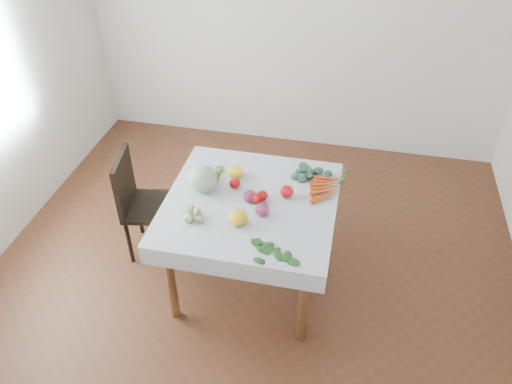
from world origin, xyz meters
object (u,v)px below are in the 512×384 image
heirloom_back (235,172)px  carrot_bunch (327,188)px  chair (140,199)px  cabbage (202,179)px  table (251,213)px

heirloom_back → carrot_bunch: heirloom_back is taller
chair → cabbage: (0.54, -0.10, 0.35)m
cabbage → heirloom_back: bearing=46.8°
table → chair: chair is taller
carrot_bunch → chair: bearing=-177.0°
chair → carrot_bunch: 1.40m
table → chair: 0.92m
chair → cabbage: cabbage is taller
chair → heirloom_back: (0.72, 0.09, 0.30)m
table → carrot_bunch: 0.55m
heirloom_back → chair: bearing=-173.2°
chair → carrot_bunch: chair is taller
chair → carrot_bunch: size_ratio=2.59×
cabbage → heirloom_back: (0.18, 0.19, -0.05)m
table → cabbage: cabbage is taller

